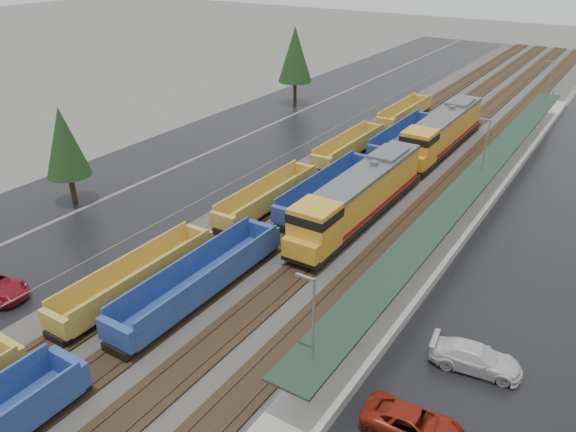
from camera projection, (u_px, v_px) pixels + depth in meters
name	position (u px, v px, depth m)	size (l,w,h in m)	color
ballast_strip	(418.00, 152.00, 64.05)	(20.00, 160.00, 0.08)	#302D2B
trackbed	(419.00, 151.00, 64.00)	(14.60, 160.00, 0.22)	black
west_parking_lot	(306.00, 130.00, 71.34)	(10.00, 160.00, 0.02)	black
west_road	(243.00, 118.00, 76.19)	(9.00, 160.00, 0.02)	black
station_platform	(478.00, 196.00, 51.62)	(3.00, 80.00, 8.00)	#9E9B93
chainlink_fence	(339.00, 129.00, 66.79)	(0.08, 160.04, 2.02)	gray
tree_west_near	(64.00, 142.00, 49.59)	(3.96, 3.96, 9.00)	#332316
tree_west_far	(295.00, 54.00, 79.57)	(4.84, 4.84, 11.00)	#332316
locomotive_lead	(358.00, 197.00, 47.18)	(3.12, 20.56, 4.65)	black
locomotive_trail	(442.00, 132.00, 62.97)	(3.12, 20.56, 4.65)	black
well_string_yellow	(212.00, 233.00, 44.40)	(2.46, 93.26, 2.18)	#AA912F
well_string_blue	(201.00, 281.00, 37.97)	(2.76, 87.46, 2.45)	navy
parked_car_east_b	(414.00, 425.00, 27.43)	(5.13, 2.37, 1.43)	maroon
parked_car_east_c	(476.00, 358.00, 31.72)	(5.09, 2.07, 1.48)	silver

